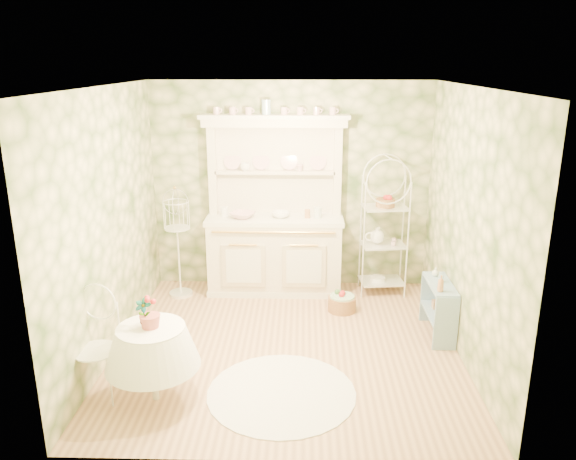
{
  "coord_description": "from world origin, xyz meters",
  "views": [
    {
      "loc": [
        0.16,
        -5.38,
        2.95
      ],
      "look_at": [
        0.0,
        0.5,
        1.15
      ],
      "focal_mm": 35.0,
      "sensor_mm": 36.0,
      "label": 1
    }
  ],
  "objects_px": {
    "round_table": "(153,360)",
    "cafe_chair": "(96,351)",
    "side_shelf": "(439,308)",
    "birdcage_stand": "(178,238)",
    "bakers_rack": "(384,230)",
    "kitchen_dresser": "(274,207)",
    "floor_basket": "(342,303)"
  },
  "relations": [
    {
      "from": "bakers_rack",
      "to": "side_shelf",
      "type": "relative_size",
      "value": 2.28
    },
    {
      "from": "bakers_rack",
      "to": "floor_basket",
      "type": "distance_m",
      "value": 1.12
    },
    {
      "from": "round_table",
      "to": "cafe_chair",
      "type": "bearing_deg",
      "value": 174.72
    },
    {
      "from": "round_table",
      "to": "floor_basket",
      "type": "relative_size",
      "value": 2.57
    },
    {
      "from": "round_table",
      "to": "cafe_chair",
      "type": "height_order",
      "value": "cafe_chair"
    },
    {
      "from": "side_shelf",
      "to": "round_table",
      "type": "distance_m",
      "value": 3.12
    },
    {
      "from": "bakers_rack",
      "to": "floor_basket",
      "type": "height_order",
      "value": "bakers_rack"
    },
    {
      "from": "kitchen_dresser",
      "to": "floor_basket",
      "type": "bearing_deg",
      "value": -35.92
    },
    {
      "from": "kitchen_dresser",
      "to": "bakers_rack",
      "type": "bearing_deg",
      "value": -0.15
    },
    {
      "from": "kitchen_dresser",
      "to": "bakers_rack",
      "type": "xyz_separation_m",
      "value": [
        1.4,
        -0.0,
        -0.29
      ]
    },
    {
      "from": "side_shelf",
      "to": "birdcage_stand",
      "type": "bearing_deg",
      "value": 160.69
    },
    {
      "from": "bakers_rack",
      "to": "round_table",
      "type": "bearing_deg",
      "value": -139.9
    },
    {
      "from": "birdcage_stand",
      "to": "floor_basket",
      "type": "distance_m",
      "value": 2.22
    },
    {
      "from": "bakers_rack",
      "to": "side_shelf",
      "type": "height_order",
      "value": "bakers_rack"
    },
    {
      "from": "round_table",
      "to": "birdcage_stand",
      "type": "height_order",
      "value": "birdcage_stand"
    },
    {
      "from": "bakers_rack",
      "to": "round_table",
      "type": "distance_m",
      "value": 3.48
    },
    {
      "from": "cafe_chair",
      "to": "floor_basket",
      "type": "bearing_deg",
      "value": 48.97
    },
    {
      "from": "kitchen_dresser",
      "to": "cafe_chair",
      "type": "relative_size",
      "value": 2.56
    },
    {
      "from": "side_shelf",
      "to": "birdcage_stand",
      "type": "height_order",
      "value": "birdcage_stand"
    },
    {
      "from": "side_shelf",
      "to": "birdcage_stand",
      "type": "xyz_separation_m",
      "value": [
        -3.09,
        1.02,
        0.45
      ]
    },
    {
      "from": "kitchen_dresser",
      "to": "cafe_chair",
      "type": "height_order",
      "value": "kitchen_dresser"
    },
    {
      "from": "kitchen_dresser",
      "to": "birdcage_stand",
      "type": "height_order",
      "value": "kitchen_dresser"
    },
    {
      "from": "side_shelf",
      "to": "birdcage_stand",
      "type": "distance_m",
      "value": 3.28
    },
    {
      "from": "bakers_rack",
      "to": "side_shelf",
      "type": "bearing_deg",
      "value": -75.66
    },
    {
      "from": "bakers_rack",
      "to": "round_table",
      "type": "xyz_separation_m",
      "value": [
        -2.36,
        -2.52,
        -0.46
      ]
    },
    {
      "from": "round_table",
      "to": "floor_basket",
      "type": "bearing_deg",
      "value": 46.65
    },
    {
      "from": "kitchen_dresser",
      "to": "side_shelf",
      "type": "distance_m",
      "value": 2.37
    },
    {
      "from": "bakers_rack",
      "to": "floor_basket",
      "type": "xyz_separation_m",
      "value": [
        -0.56,
        -0.61,
        -0.75
      ]
    },
    {
      "from": "cafe_chair",
      "to": "floor_basket",
      "type": "distance_m",
      "value": 3.0
    },
    {
      "from": "round_table",
      "to": "cafe_chair",
      "type": "xyz_separation_m",
      "value": [
        -0.52,
        0.05,
        0.06
      ]
    },
    {
      "from": "side_shelf",
      "to": "cafe_chair",
      "type": "height_order",
      "value": "cafe_chair"
    },
    {
      "from": "kitchen_dresser",
      "to": "floor_basket",
      "type": "distance_m",
      "value": 1.48
    }
  ]
}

